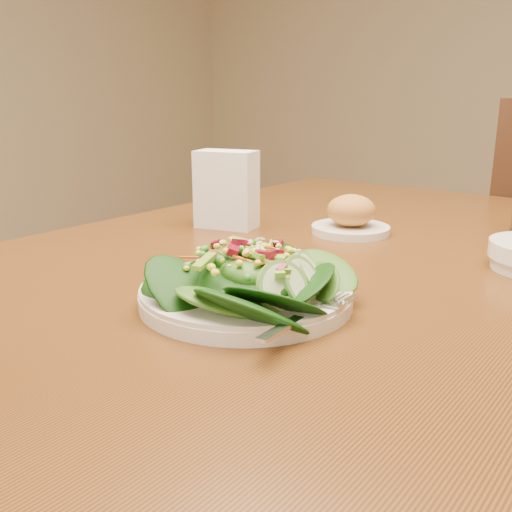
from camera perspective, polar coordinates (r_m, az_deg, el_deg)
name	(u,v)px	position (r m, az deg, el deg)	size (l,w,h in m)	color
dining_table	(314,304)	(0.99, 5.77, -4.77)	(0.90, 1.40, 0.75)	#563514
salad_plate	(252,283)	(0.69, -0.44, -2.73)	(0.26, 0.26, 0.08)	silver
bread_plate	(351,218)	(1.06, 9.48, 3.80)	(0.14, 0.14, 0.07)	silver
napkin_holder	(226,187)	(1.09, -2.97, 6.87)	(0.12, 0.09, 0.15)	white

